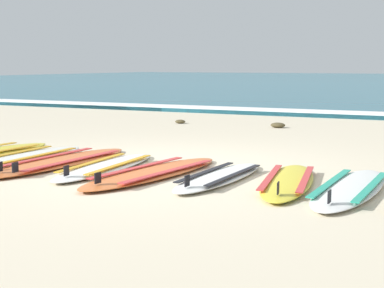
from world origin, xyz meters
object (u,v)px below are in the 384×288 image
(surfboard_2, at_px, (20,158))
(surfboard_8, at_px, (350,188))
(surfboard_6, at_px, (220,177))
(surfboard_5, at_px, (154,172))
(surfboard_7, at_px, (288,181))
(surfboard_4, at_px, (106,166))
(surfboard_3, at_px, (60,162))

(surfboard_2, height_order, surfboard_8, same)
(surfboard_6, distance_m, surfboard_8, 1.39)
(surfboard_5, relative_size, surfboard_6, 1.26)
(surfboard_6, distance_m, surfboard_7, 0.74)
(surfboard_4, bearing_deg, surfboard_7, 2.07)
(surfboard_7, xyz_separation_m, surfboard_8, (0.66, -0.06, -0.00))
(surfboard_3, bearing_deg, surfboard_2, -179.14)
(surfboard_8, bearing_deg, surfboard_5, -177.16)
(surfboard_4, xyz_separation_m, surfboard_8, (2.86, 0.02, -0.00))
(surfboard_6, xyz_separation_m, surfboard_8, (1.39, 0.02, -0.00))
(surfboard_3, xyz_separation_m, surfboard_8, (3.59, -0.03, -0.00))
(surfboard_3, bearing_deg, surfboard_7, 0.75)
(surfboard_2, distance_m, surfboard_5, 2.05)
(surfboard_5, xyz_separation_m, surfboard_6, (0.77, 0.08, 0.00))
(surfboard_3, height_order, surfboard_7, same)
(surfboard_3, distance_m, surfboard_7, 2.93)
(surfboard_3, relative_size, surfboard_8, 1.16)
(surfboard_2, xyz_separation_m, surfboard_6, (2.82, -0.04, -0.00))
(surfboard_7, distance_m, surfboard_8, 0.66)
(surfboard_7, bearing_deg, surfboard_2, -179.23)
(surfboard_8, bearing_deg, surfboard_7, 174.44)
(surfboard_2, relative_size, surfboard_4, 1.12)
(surfboard_4, relative_size, surfboard_8, 0.97)
(surfboard_5, bearing_deg, surfboard_4, 172.58)
(surfboard_4, bearing_deg, surfboard_8, 0.32)
(surfboard_4, distance_m, surfboard_5, 0.71)
(surfboard_4, bearing_deg, surfboard_5, -7.42)
(surfboard_4, xyz_separation_m, surfboard_6, (1.48, -0.01, 0.00))
(surfboard_3, height_order, surfboard_8, same)
(surfboard_4, bearing_deg, surfboard_6, -0.26)
(surfboard_2, relative_size, surfboard_8, 1.08)
(surfboard_5, bearing_deg, surfboard_2, 176.56)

